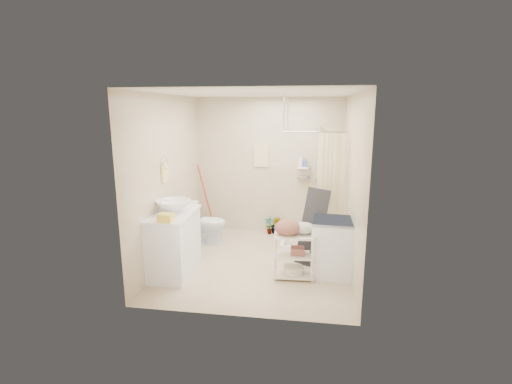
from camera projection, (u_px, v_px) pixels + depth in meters
floor at (257, 262)px, 5.89m from camera, size 3.20×3.20×0.00m
ceiling at (257, 93)px, 5.33m from camera, size 2.80×3.20×0.04m
wall_back at (269, 166)px, 7.15m from camera, size 2.80×0.04×2.60m
wall_front at (236, 209)px, 4.06m from camera, size 2.80×0.04×2.60m
wall_left at (169, 179)px, 5.81m from camera, size 0.04×3.20×2.60m
wall_right at (352, 184)px, 5.41m from camera, size 0.04×3.20×2.60m
vanity at (174, 243)px, 5.44m from camera, size 0.61×1.05×0.91m
sink at (174, 206)px, 5.37m from camera, size 0.59×0.59×0.17m
counter_basket at (166, 218)px, 4.90m from camera, size 0.20×0.16×0.11m
floor_basket at (176, 279)px, 5.13m from camera, size 0.32×0.29×0.14m
toilet at (206, 223)px, 6.68m from camera, size 0.75×0.45×0.75m
mop at (204, 197)px, 7.33m from camera, size 0.15×0.15×1.34m
potted_plant_a at (269, 226)px, 7.18m from camera, size 0.19×0.14×0.34m
potted_plant_b at (276, 225)px, 7.22m from camera, size 0.21×0.18×0.34m
hanging_towel at (261, 156)px, 7.11m from camera, size 0.28×0.03×0.42m
towel_ring at (165, 171)px, 5.58m from camera, size 0.04×0.22×0.34m
tp_holder at (174, 214)px, 5.98m from camera, size 0.08×0.12×0.14m
shower at (313, 186)px, 6.56m from camera, size 1.10×1.10×2.10m
shampoo_bottle_a at (301, 161)px, 6.95m from camera, size 0.11×0.11×0.22m
shampoo_bottle_b at (305, 163)px, 6.95m from camera, size 0.09×0.09×0.15m
washing_machine at (332, 247)px, 5.38m from camera, size 0.61×0.63×0.83m
laundry_rack at (294, 252)px, 5.27m from camera, size 0.58×0.36×0.78m
ironing_board at (313, 227)px, 5.64m from camera, size 0.36×0.13×1.24m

